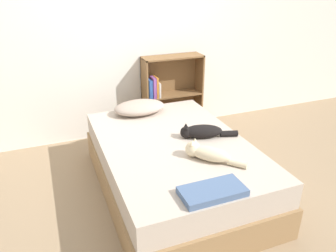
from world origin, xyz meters
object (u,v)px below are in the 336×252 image
object	(u,v)px
cat_light	(206,153)
bookshelf	(169,92)
pillow	(140,107)
cat_dark	(202,132)
bed	(174,167)

from	to	relation	value
cat_light	bookshelf	xyz separation A→B (m)	(0.34, 1.70, -0.06)
bookshelf	pillow	bearing A→B (deg)	-136.15
pillow	cat_light	distance (m)	1.18
cat_dark	bookshelf	bearing A→B (deg)	-80.93
bed	bookshelf	distance (m)	1.43
cat_light	cat_dark	size ratio (longest dim) A/B	0.80
bed	cat_dark	distance (m)	0.43
pillow	bookshelf	world-z (taller)	bookshelf
cat_dark	bookshelf	world-z (taller)	bookshelf
bookshelf	cat_light	bearing A→B (deg)	-101.33
bed	cat_light	bearing A→B (deg)	-70.28
pillow	cat_dark	world-z (taller)	pillow
cat_light	bookshelf	distance (m)	1.73
bed	pillow	xyz separation A→B (m)	(-0.09, 0.78, 0.33)
bed	cat_dark	bearing A→B (deg)	-0.02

